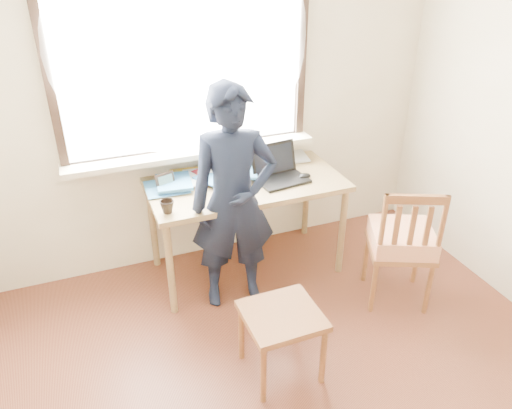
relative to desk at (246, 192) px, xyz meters
name	(u,v)px	position (x,y,z in m)	size (l,w,h in m)	color
room_shell	(337,138)	(-0.13, -1.43, 0.96)	(3.52, 4.02, 2.61)	beige
desk	(246,192)	(0.00, 0.00, 0.00)	(1.42, 0.71, 0.76)	olive
laptop	(278,171)	(0.24, -0.03, 0.14)	(0.39, 0.33, 0.24)	black
mug_white	(230,166)	(-0.05, 0.21, 0.13)	(0.13, 0.13, 0.10)	white
mug_dark	(167,207)	(-0.63, -0.24, 0.12)	(0.09, 0.09, 0.09)	black
mouse	(304,176)	(0.42, -0.10, 0.10)	(0.10, 0.07, 0.04)	black
desk_clutter	(197,175)	(-0.31, 0.19, 0.10)	(0.87, 0.56, 0.05)	gold
book_a	(194,176)	(-0.33, 0.22, 0.09)	(0.20, 0.27, 0.02)	white
book_b	(283,157)	(0.42, 0.29, 0.09)	(0.19, 0.26, 0.02)	white
picture_frame	(165,182)	(-0.56, 0.10, 0.13)	(0.14, 0.06, 0.11)	black
work_chair	(282,322)	(-0.17, -1.06, -0.31)	(0.44, 0.42, 0.44)	brown
side_chair	(402,240)	(0.87, -0.73, -0.19)	(0.56, 0.55, 0.93)	brown
person	(234,201)	(-0.20, -0.30, 0.11)	(0.58, 0.38, 1.58)	black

